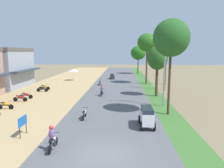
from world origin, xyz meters
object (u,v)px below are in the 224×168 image
parked_motorbike_seventh (45,87)px  motorbike_foreground_rider (52,138)px  motorbike_ahead_third (102,90)px  utility_pole_far (166,62)px  streetlamp_near (165,67)px  median_tree_second (157,58)px  parked_motorbike_fourth (20,98)px  median_tree_fourth (138,53)px  streetlamp_mid (138,58)px  street_signboard (23,122)px  car_van_white (147,116)px  vendor_umbrella (74,70)px  median_tree_third (147,43)px  motorbike_ahead_fourth (100,82)px  utility_pole_near (165,64)px  motorbike_ahead_second (84,113)px  median_tree_nearest (171,38)px  parked_motorbike_third (6,105)px  car_hatchback_charcoal (112,76)px  parked_motorbike_sixth (42,89)px  parked_motorbike_fifth (26,95)px

parked_motorbike_seventh → motorbike_foreground_rider: size_ratio=1.00×
motorbike_ahead_third → utility_pole_far: bearing=44.9°
parked_motorbike_seventh → streetlamp_near: size_ratio=0.23×
median_tree_second → utility_pole_far: (3.48, 10.97, -1.12)m
parked_motorbike_fourth → median_tree_fourth: (17.18, 33.56, 5.39)m
median_tree_second → utility_pole_far: 11.56m
streetlamp_mid → motorbike_ahead_third: streetlamp_mid is taller
street_signboard → car_van_white: (9.37, 2.33, -0.08)m
vendor_umbrella → median_tree_third: median_tree_third is taller
parked_motorbike_fourth → motorbike_ahead_fourth: motorbike_ahead_fourth is taller
utility_pole_near → parked_motorbike_fourth: bearing=-155.0°
streetlamp_mid → motorbike_ahead_second: bearing=-100.6°
median_tree_nearest → motorbike_ahead_third: 13.13m
median_tree_nearest → motorbike_foreground_rider: (-8.99, -8.10, -6.67)m
vendor_umbrella → median_tree_nearest: 28.75m
streetlamp_mid → motorbike_ahead_third: 34.69m
median_tree_third → utility_pole_far: median_tree_third is taller
parked_motorbike_third → car_van_white: 15.40m
street_signboard → car_hatchback_charcoal: street_signboard is taller
median_tree_third → street_signboard: bearing=-114.9°
motorbike_ahead_third → median_tree_third: bearing=56.4°
motorbike_ahead_second → car_van_white: bearing=-19.1°
streetlamp_mid → utility_pole_far: (3.56, -22.53, -0.06)m
street_signboard → vendor_umbrella: 30.07m
median_tree_third → utility_pole_near: size_ratio=1.19×
street_signboard → streetlamp_mid: bearing=75.9°
streetlamp_mid → street_signboard: bearing=-104.1°
parked_motorbike_seventh → streetlamp_near: streetlamp_near is taller
motorbike_ahead_third → median_tree_second: bearing=1.2°
streetlamp_near → parked_motorbike_sixth: bearing=155.7°
median_tree_nearest → car_hatchback_charcoal: bearing=104.5°
parked_motorbike_fifth → median_tree_fourth: size_ratio=0.23×
motorbike_foreground_rider → car_hatchback_charcoal: bearing=86.6°
motorbike_ahead_second → median_tree_fourth: bearing=78.7°
parked_motorbike_seventh → motorbike_ahead_third: bearing=-22.2°
car_van_white → utility_pole_near: bearing=74.1°
motorbike_ahead_second → parked_motorbike_seventh: bearing=122.8°
parked_motorbike_third → utility_pole_far: 28.28m
median_tree_fourth → utility_pole_near: 24.54m
vendor_umbrella → utility_pole_near: 20.34m
parked_motorbike_third → motorbike_ahead_fourth: size_ratio=1.00×
utility_pole_near → motorbike_ahead_third: bearing=-152.1°
motorbike_foreground_rider → median_tree_nearest: bearing=42.0°
parked_motorbike_third → vendor_umbrella: vendor_umbrella is taller
car_hatchback_charcoal → motorbike_ahead_third: motorbike_ahead_third is taller
parked_motorbike_fifth → car_van_white: car_van_white is taller
parked_motorbike_sixth → street_signboard: bearing=-73.2°
median_tree_second → motorbike_foreground_rider: 19.64m
median_tree_third → parked_motorbike_fourth: bearing=-138.6°
parked_motorbike_fifth → median_tree_fourth: bearing=61.7°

